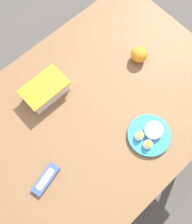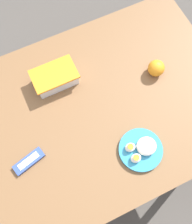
{
  "view_description": "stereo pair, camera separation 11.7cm",
  "coord_description": "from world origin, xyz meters",
  "px_view_note": "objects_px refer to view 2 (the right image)",
  "views": [
    {
      "loc": [
        -0.28,
        -0.31,
        1.89
      ],
      "look_at": [
        -0.02,
        -0.02,
        0.79
      ],
      "focal_mm": 42.0,
      "sensor_mm": 36.0,
      "label": 1
    },
    {
      "loc": [
        -0.19,
        -0.37,
        1.89
      ],
      "look_at": [
        -0.02,
        -0.02,
        0.79
      ],
      "focal_mm": 42.0,
      "sensor_mm": 36.0,
      "label": 2
    }
  ],
  "objects_px": {
    "orange_fruit": "(156,68)",
    "candy_bar": "(29,161)",
    "food_container": "(55,78)",
    "rice_plate": "(141,149)"
  },
  "relations": [
    {
      "from": "orange_fruit",
      "to": "rice_plate",
      "type": "bearing_deg",
      "value": -128.44
    },
    {
      "from": "orange_fruit",
      "to": "rice_plate",
      "type": "distance_m",
      "value": 0.39
    },
    {
      "from": "orange_fruit",
      "to": "candy_bar",
      "type": "distance_m",
      "value": 0.72
    },
    {
      "from": "orange_fruit",
      "to": "candy_bar",
      "type": "bearing_deg",
      "value": -168.22
    },
    {
      "from": "food_container",
      "to": "orange_fruit",
      "type": "relative_size",
      "value": 2.61
    },
    {
      "from": "food_container",
      "to": "rice_plate",
      "type": "height_order",
      "value": "food_container"
    },
    {
      "from": "food_container",
      "to": "candy_bar",
      "type": "height_order",
      "value": "food_container"
    },
    {
      "from": "food_container",
      "to": "orange_fruit",
      "type": "height_order",
      "value": "same"
    },
    {
      "from": "food_container",
      "to": "candy_bar",
      "type": "relative_size",
      "value": 1.41
    },
    {
      "from": "candy_bar",
      "to": "food_container",
      "type": "bearing_deg",
      "value": 50.56
    }
  ]
}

